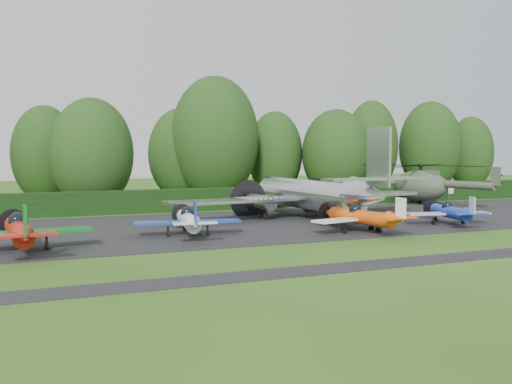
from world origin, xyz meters
name	(u,v)px	position (x,y,z in m)	size (l,w,h in m)	color
ground	(341,244)	(0.00, 0.00, 0.00)	(160.00, 160.00, 0.00)	#264814
apron	(273,223)	(0.00, 10.00, 0.00)	(70.00, 18.00, 0.01)	black
taxiway_verge	(403,262)	(0.00, -6.00, 0.00)	(70.00, 2.00, 0.00)	black
hedgerow	(225,209)	(0.00, 21.00, 0.00)	(90.00, 1.60, 2.00)	black
transport_plane	(310,194)	(3.66, 11.03, 2.04)	(22.83, 17.51, 7.32)	silver
light_plane_red	(19,231)	(-17.67, 3.82, 1.24)	(7.78, 8.18, 2.99)	#A5170F
light_plane_white	(188,220)	(-7.71, 5.91, 1.10)	(6.86, 7.21, 2.64)	silver
light_plane_orange	(361,217)	(3.49, 3.30, 1.11)	(6.91, 7.27, 2.66)	#D84D0C
light_plane_blue	(450,212)	(11.61, 4.04, 1.01)	(6.29, 6.61, 2.42)	#1B36A2
helicopter	(421,183)	(19.94, 17.93, 2.19)	(12.66, 14.82, 4.08)	#3E4737
sign_board	(457,190)	(26.70, 20.39, 1.15)	(3.04, 0.11, 1.71)	#3F3326
tree_1	(371,147)	(24.34, 33.59, 5.92)	(6.82, 6.82, 11.86)	black
tree_2	(45,155)	(-15.26, 33.59, 5.05)	(6.73, 6.73, 10.12)	black
tree_4	(275,154)	(10.25, 32.59, 5.02)	(6.51, 6.51, 10.07)	black
tree_5	(430,146)	(32.66, 32.32, 5.95)	(8.10, 8.10, 11.91)	black
tree_6	(181,154)	(-1.09, 32.81, 5.07)	(7.25, 7.25, 10.15)	black
tree_7	(215,139)	(2.02, 30.19, 6.75)	(9.59, 9.59, 13.52)	black
tree_8	(336,154)	(16.05, 28.37, 5.08)	(7.81, 7.81, 10.19)	black
tree_10	(92,154)	(-11.40, 26.01, 5.19)	(7.69, 7.69, 10.39)	black
tree_11	(470,153)	(40.58, 33.51, 5.06)	(6.29, 6.29, 10.15)	black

